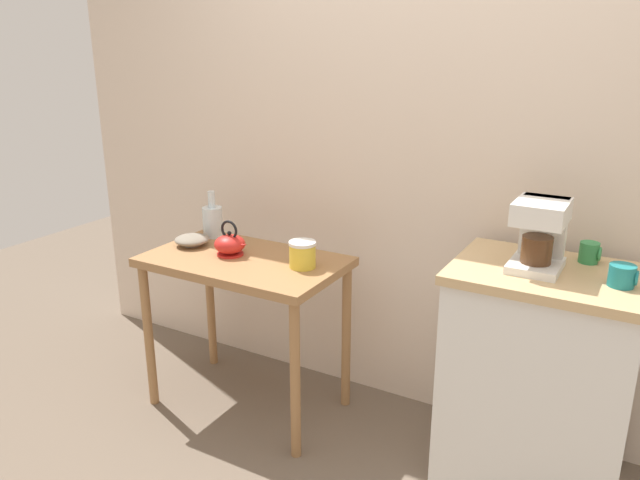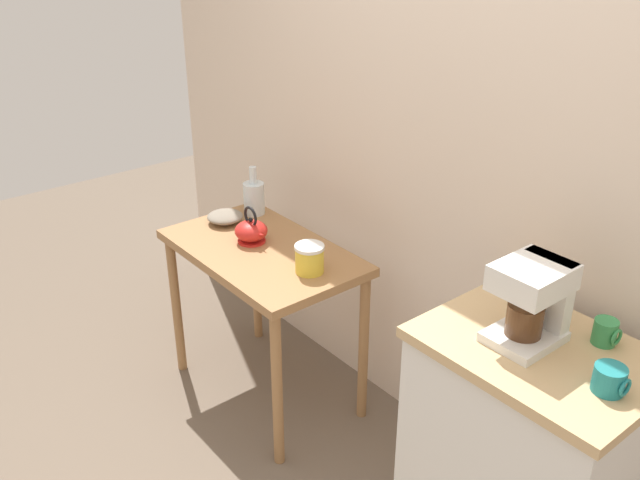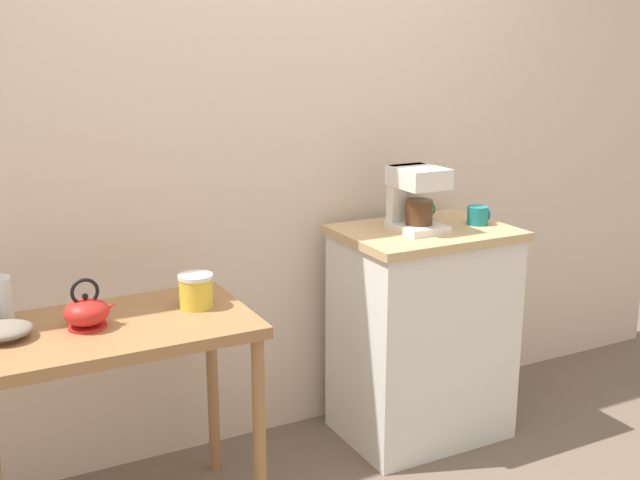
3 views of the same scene
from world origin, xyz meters
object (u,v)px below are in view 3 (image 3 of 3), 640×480
(teakettle, at_px, (87,312))
(mug_tall_green, at_px, (425,209))
(bowl_stoneware, at_px, (5,330))
(mug_dark_teal, at_px, (478,215))
(canister_enamel, at_px, (196,291))
(coffee_maker, at_px, (415,196))

(teakettle, distance_m, mug_tall_green, 1.53)
(bowl_stoneware, distance_m, mug_dark_teal, 1.88)
(canister_enamel, xyz_separation_m, coffee_maker, (0.96, 0.09, 0.23))
(bowl_stoneware, xyz_separation_m, coffee_maker, (1.59, 0.10, 0.26))
(coffee_maker, height_order, mug_tall_green, coffee_maker)
(mug_tall_green, bearing_deg, coffee_maker, -136.20)
(bowl_stoneware, relative_size, mug_dark_teal, 1.75)
(bowl_stoneware, distance_m, mug_tall_green, 1.77)
(teakettle, bearing_deg, mug_dark_teal, 2.51)
(canister_enamel, distance_m, coffee_maker, 1.00)
(bowl_stoneware, bearing_deg, mug_tall_green, 8.23)
(teakettle, xyz_separation_m, coffee_maker, (1.34, 0.12, 0.24))
(bowl_stoneware, xyz_separation_m, mug_tall_green, (1.75, 0.25, 0.16))
(teakettle, distance_m, canister_enamel, 0.38)
(bowl_stoneware, distance_m, canister_enamel, 0.62)
(canister_enamel, bearing_deg, bowl_stoneware, -179.04)
(bowl_stoneware, bearing_deg, mug_dark_teal, 1.64)
(coffee_maker, relative_size, mug_tall_green, 3.27)
(canister_enamel, distance_m, mug_dark_teal, 1.26)
(teakettle, relative_size, mug_tall_green, 2.23)
(mug_tall_green, xyz_separation_m, mug_dark_teal, (0.13, -0.20, -0.00))
(bowl_stoneware, height_order, teakettle, teakettle)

